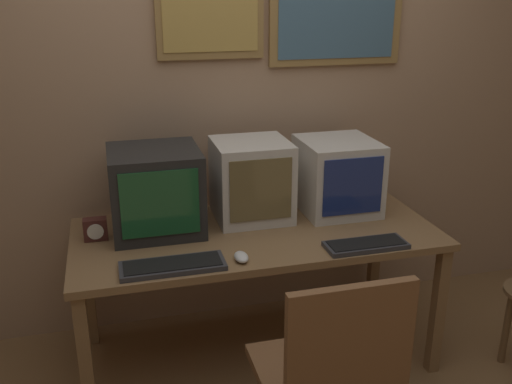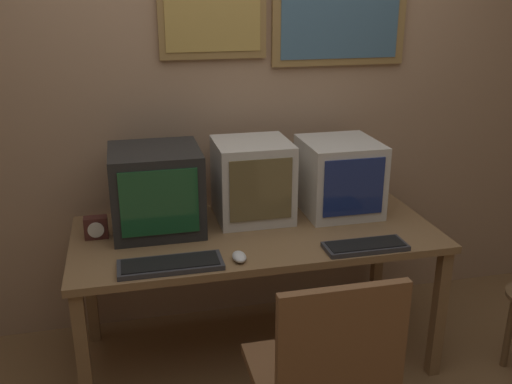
{
  "view_description": "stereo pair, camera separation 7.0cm",
  "coord_description": "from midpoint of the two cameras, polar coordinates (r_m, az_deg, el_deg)",
  "views": [
    {
      "loc": [
        -0.66,
        -1.79,
        1.86
      ],
      "look_at": [
        0.0,
        0.71,
        0.93
      ],
      "focal_mm": 40.0,
      "sensor_mm": 36.0,
      "label": 1
    },
    {
      "loc": [
        -0.6,
        -1.8,
        1.86
      ],
      "look_at": [
        0.0,
        0.71,
        0.93
      ],
      "focal_mm": 40.0,
      "sensor_mm": 36.0,
      "label": 2
    }
  ],
  "objects": [
    {
      "name": "keyboard_side",
      "position": [
        2.69,
        10.2,
        -5.22
      ],
      "size": [
        0.38,
        0.15,
        0.03
      ],
      "color": "#333338",
      "rests_on": "desk"
    },
    {
      "name": "desk",
      "position": [
        2.85,
        -0.71,
        -5.2
      ],
      "size": [
        1.78,
        0.8,
        0.73
      ],
      "color": "olive",
      "rests_on": "ground_plane"
    },
    {
      "name": "monitor_center",
      "position": [
        2.92,
        -1.15,
        1.22
      ],
      "size": [
        0.38,
        0.38,
        0.41
      ],
      "color": "beige",
      "rests_on": "desk"
    },
    {
      "name": "desk_clock",
      "position": [
        2.82,
        -16.45,
        -3.59
      ],
      "size": [
        0.11,
        0.07,
        0.11
      ],
      "color": "#4C231E",
      "rests_on": "desk"
    },
    {
      "name": "wall_back",
      "position": [
        3.14,
        -3.03,
        9.68
      ],
      "size": [
        8.0,
        0.08,
        2.6
      ],
      "color": "tan",
      "rests_on": "ground_plane"
    },
    {
      "name": "keyboard_main",
      "position": [
        2.49,
        -9.14,
        -7.29
      ],
      "size": [
        0.45,
        0.17,
        0.03
      ],
      "color": "#333338",
      "rests_on": "desk"
    },
    {
      "name": "mouse_near_keyboard",
      "position": [
        2.52,
        -2.29,
        -6.51
      ],
      "size": [
        0.06,
        0.1,
        0.04
      ],
      "color": "silver",
      "rests_on": "desk"
    },
    {
      "name": "monitor_left",
      "position": [
        2.82,
        -10.7,
        0.16
      ],
      "size": [
        0.43,
        0.43,
        0.41
      ],
      "color": "black",
      "rests_on": "desk"
    },
    {
      "name": "monitor_right",
      "position": [
        3.05,
        7.47,
        1.62
      ],
      "size": [
        0.38,
        0.41,
        0.38
      ],
      "color": "beige",
      "rests_on": "desk"
    }
  ]
}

